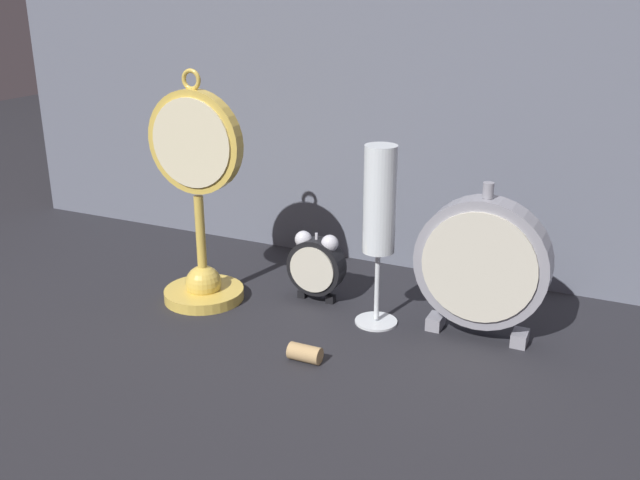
% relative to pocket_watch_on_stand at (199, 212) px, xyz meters
% --- Properties ---
extents(ground_plane, '(4.00, 4.00, 0.00)m').
position_rel_pocket_watch_on_stand_xyz_m(ground_plane, '(0.19, -0.07, -0.14)').
color(ground_plane, '#232328').
extents(fabric_backdrop_drape, '(1.47, 0.01, 0.78)m').
position_rel_pocket_watch_on_stand_xyz_m(fabric_backdrop_drape, '(0.19, 0.26, 0.25)').
color(fabric_backdrop_drape, slate).
rests_on(fabric_backdrop_drape, ground_plane).
extents(pocket_watch_on_stand, '(0.15, 0.12, 0.34)m').
position_rel_pocket_watch_on_stand_xyz_m(pocket_watch_on_stand, '(0.00, 0.00, 0.00)').
color(pocket_watch_on_stand, gold).
rests_on(pocket_watch_on_stand, ground_plane).
extents(alarm_clock_twin_bell, '(0.08, 0.03, 0.11)m').
position_rel_pocket_watch_on_stand_xyz_m(alarm_clock_twin_bell, '(0.16, 0.07, -0.08)').
color(alarm_clock_twin_bell, black).
rests_on(alarm_clock_twin_bell, ground_plane).
extents(mantel_clock_silver, '(0.18, 0.04, 0.21)m').
position_rel_pocket_watch_on_stand_xyz_m(mantel_clock_silver, '(0.40, 0.05, -0.03)').
color(mantel_clock_silver, gray).
rests_on(mantel_clock_silver, ground_plane).
extents(champagne_flute, '(0.06, 0.06, 0.25)m').
position_rel_pocket_watch_on_stand_xyz_m(champagne_flute, '(0.26, 0.04, 0.02)').
color(champagne_flute, silver).
rests_on(champagne_flute, ground_plane).
extents(wine_cork, '(0.04, 0.02, 0.02)m').
position_rel_pocket_watch_on_stand_xyz_m(wine_cork, '(0.22, -0.10, -0.13)').
color(wine_cork, tan).
rests_on(wine_cork, ground_plane).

